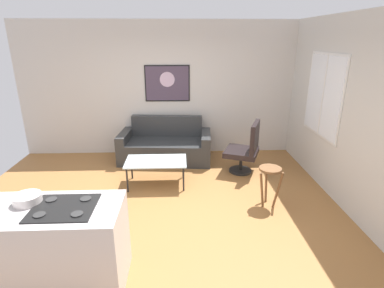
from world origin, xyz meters
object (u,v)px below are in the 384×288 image
(couch, at_px, (166,147))
(mixing_bowl, at_px, (27,199))
(armchair, at_px, (246,149))
(coffee_table, at_px, (156,162))
(wall_painting, at_px, (167,83))
(bar_stool, at_px, (270,176))

(couch, height_order, mixing_bowl, mixing_bowl)
(armchair, bearing_deg, coffee_table, -164.94)
(wall_painting, bearing_deg, coffee_table, -95.97)
(coffee_table, xyz_separation_m, bar_stool, (1.75, -0.77, 0.07))
(coffee_table, bearing_deg, bar_stool, -23.77)
(mixing_bowl, bearing_deg, wall_painting, 71.31)
(couch, xyz_separation_m, wall_painting, (0.05, 0.44, 1.25))
(coffee_table, xyz_separation_m, armchair, (1.65, 0.45, 0.06))
(coffee_table, distance_m, wall_painting, 1.97)
(coffee_table, bearing_deg, wall_painting, 84.03)
(wall_painting, bearing_deg, bar_stool, -56.35)
(mixing_bowl, bearing_deg, bar_stool, 25.59)
(armchair, relative_size, mixing_bowl, 3.68)
(couch, height_order, armchair, armchair)
(couch, bearing_deg, armchair, -25.12)
(bar_stool, height_order, wall_painting, wall_painting)
(couch, bearing_deg, coffee_table, -95.63)
(couch, bearing_deg, bar_stool, -49.82)
(armchair, xyz_separation_m, bar_stool, (0.10, -1.22, 0.01))
(coffee_table, relative_size, armchair, 1.04)
(armchair, distance_m, wall_painting, 2.17)
(couch, xyz_separation_m, mixing_bowl, (-1.21, -3.30, 0.65))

